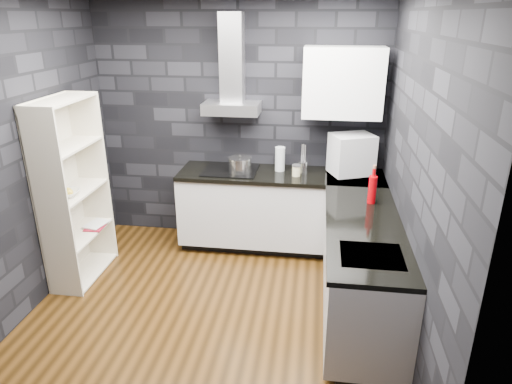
% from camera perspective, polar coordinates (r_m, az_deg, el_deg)
% --- Properties ---
extents(ground, '(3.20, 3.20, 0.00)m').
position_cam_1_polar(ground, '(4.26, -5.70, -14.63)').
color(ground, '#40260D').
extents(wall_back, '(3.20, 0.05, 2.70)m').
position_cam_1_polar(wall_back, '(5.17, -2.06, 8.54)').
color(wall_back, black).
rests_on(wall_back, ground).
extents(wall_front, '(3.20, 0.05, 2.70)m').
position_cam_1_polar(wall_front, '(2.24, -16.73, -10.42)').
color(wall_front, black).
rests_on(wall_front, ground).
extents(wall_left, '(0.05, 3.20, 2.70)m').
position_cam_1_polar(wall_left, '(4.33, -27.85, 3.49)').
color(wall_left, black).
rests_on(wall_left, ground).
extents(wall_right, '(0.05, 3.20, 2.70)m').
position_cam_1_polar(wall_right, '(3.61, 19.44, 1.57)').
color(wall_right, black).
rests_on(wall_right, ground).
extents(toekick_back, '(2.18, 0.50, 0.10)m').
position_cam_1_polar(toekick_back, '(5.29, 2.96, -6.19)').
color(toekick_back, black).
rests_on(toekick_back, ground).
extents(toekick_right, '(0.50, 1.78, 0.10)m').
position_cam_1_polar(toekick_right, '(4.24, 13.11, -14.48)').
color(toekick_right, black).
rests_on(toekick_right, ground).
extents(counter_back_cab, '(2.20, 0.60, 0.76)m').
position_cam_1_polar(counter_back_cab, '(5.07, 3.01, -2.09)').
color(counter_back_cab, silver).
rests_on(counter_back_cab, ground).
extents(counter_right_cab, '(0.60, 1.80, 0.76)m').
position_cam_1_polar(counter_right_cab, '(4.01, 13.04, -9.46)').
color(counter_right_cab, silver).
rests_on(counter_right_cab, ground).
extents(counter_back_top, '(2.20, 0.62, 0.04)m').
position_cam_1_polar(counter_back_top, '(4.92, 3.09, 2.14)').
color(counter_back_top, black).
rests_on(counter_back_top, counter_back_cab).
extents(counter_right_top, '(0.62, 1.80, 0.04)m').
position_cam_1_polar(counter_right_top, '(3.82, 13.39, -4.29)').
color(counter_right_top, black).
rests_on(counter_right_top, counter_right_cab).
extents(counter_corner_top, '(0.62, 0.62, 0.04)m').
position_cam_1_polar(counter_corner_top, '(4.93, 12.41, 1.71)').
color(counter_corner_top, black).
rests_on(counter_corner_top, counter_right_cab).
extents(hood_body, '(0.60, 0.34, 0.12)m').
position_cam_1_polar(hood_body, '(4.95, -3.06, 10.43)').
color(hood_body, silver).
rests_on(hood_body, wall_back).
extents(hood_chimney, '(0.24, 0.20, 0.90)m').
position_cam_1_polar(hood_chimney, '(4.94, -3.03, 16.39)').
color(hood_chimney, silver).
rests_on(hood_chimney, hood_body).
extents(upper_cabinet, '(0.80, 0.35, 0.70)m').
position_cam_1_polar(upper_cabinet, '(4.81, 10.81, 13.28)').
color(upper_cabinet, white).
rests_on(upper_cabinet, wall_back).
extents(cooktop, '(0.58, 0.50, 0.01)m').
position_cam_1_polar(cooktop, '(4.99, -3.20, 2.75)').
color(cooktop, black).
rests_on(cooktop, counter_back_top).
extents(sink_rim, '(0.44, 0.40, 0.01)m').
position_cam_1_polar(sink_rim, '(3.37, 14.25, -7.73)').
color(sink_rim, silver).
rests_on(sink_rim, counter_right_top).
extents(pot, '(0.31, 0.31, 0.14)m').
position_cam_1_polar(pot, '(4.90, -2.02, 3.35)').
color(pot, '#B2B2B7').
rests_on(pot, cooktop).
extents(glass_vase, '(0.13, 0.13, 0.26)m').
position_cam_1_polar(glass_vase, '(4.95, 3.01, 4.14)').
color(glass_vase, silver).
rests_on(glass_vase, counter_back_top).
extents(storage_jar, '(0.11, 0.11, 0.11)m').
position_cam_1_polar(storage_jar, '(4.82, 5.05, 2.63)').
color(storage_jar, beige).
rests_on(storage_jar, counter_back_top).
extents(utensil_crock, '(0.11, 0.11, 0.13)m').
position_cam_1_polar(utensil_crock, '(4.91, 5.86, 3.09)').
color(utensil_crock, '#B2B2B7').
rests_on(utensil_crock, counter_back_top).
extents(appliance_garage, '(0.51, 0.46, 0.42)m').
position_cam_1_polar(appliance_garage, '(4.90, 11.85, 4.65)').
color(appliance_garage, silver).
rests_on(appliance_garage, counter_back_top).
extents(red_bottle, '(0.08, 0.08, 0.25)m').
position_cam_1_polar(red_bottle, '(4.22, 14.33, 0.28)').
color(red_bottle, '#A10006').
rests_on(red_bottle, counter_right_top).
extents(bookshelf, '(0.56, 0.86, 1.80)m').
position_cam_1_polar(bookshelf, '(4.71, -21.82, -0.03)').
color(bookshelf, beige).
rests_on(bookshelf, ground).
extents(fruit_bowl, '(0.26, 0.26, 0.06)m').
position_cam_1_polar(fruit_bowl, '(4.60, -22.62, -0.16)').
color(fruit_bowl, silver).
rests_on(fruit_bowl, bookshelf).
extents(book_red, '(0.18, 0.03, 0.24)m').
position_cam_1_polar(book_red, '(4.95, -20.47, -2.93)').
color(book_red, maroon).
rests_on(book_red, bookshelf).
extents(book_second, '(0.18, 0.06, 0.24)m').
position_cam_1_polar(book_second, '(4.98, -20.28, -2.47)').
color(book_second, '#B2B2B2').
rests_on(book_second, bookshelf).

